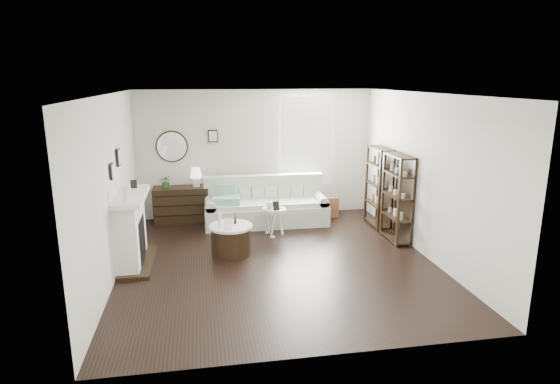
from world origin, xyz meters
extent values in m
plane|color=black|center=(0.00, 0.00, 0.00)|extent=(5.50, 5.50, 0.00)
plane|color=white|center=(0.00, 0.00, 2.70)|extent=(5.50, 5.50, 0.00)
plane|color=beige|center=(0.00, 2.75, 1.35)|extent=(5.00, 0.00, 5.00)
plane|color=beige|center=(0.00, -2.75, 1.35)|extent=(5.00, 0.00, 5.00)
plane|color=beige|center=(-2.50, 0.00, 1.35)|extent=(0.00, 5.50, 5.50)
plane|color=beige|center=(2.50, 0.00, 1.35)|extent=(0.00, 5.50, 5.50)
cube|color=white|center=(1.10, 2.73, 1.60)|extent=(1.00, 0.02, 1.80)
cube|color=white|center=(1.10, 2.67, 1.60)|extent=(1.15, 0.02, 1.90)
cylinder|color=silver|center=(-1.75, 2.72, 1.55)|extent=(0.60, 0.03, 0.60)
cube|color=black|center=(-0.90, 2.72, 1.75)|extent=(0.20, 0.03, 0.26)
cube|color=white|center=(-2.33, 0.30, 0.55)|extent=(0.34, 1.20, 1.10)
cube|color=black|center=(-2.30, 0.30, 0.40)|extent=(0.30, 0.65, 0.70)
cube|color=white|center=(-2.28, 0.30, 1.12)|extent=(0.44, 1.35, 0.08)
cube|color=black|center=(-2.25, 0.30, 0.03)|extent=(0.50, 1.40, 0.05)
cylinder|color=beige|center=(-2.28, -0.15, 1.27)|extent=(0.08, 0.08, 0.22)
cube|color=black|center=(-2.28, 0.70, 1.23)|extent=(0.10, 0.03, 0.14)
cube|color=black|center=(-2.47, -0.05, 1.60)|extent=(0.03, 0.18, 0.24)
cube|color=black|center=(-2.47, 0.60, 1.70)|extent=(0.03, 0.22, 0.28)
cube|color=black|center=(2.33, 1.55, 0.80)|extent=(0.30, 0.80, 1.60)
cylinder|color=#C4B186|center=(2.31, 1.30, 0.52)|extent=(0.08, 0.08, 0.11)
cylinder|color=#C4B186|center=(2.31, 1.55, 0.52)|extent=(0.08, 0.08, 0.11)
cylinder|color=#C4B186|center=(2.31, 1.80, 0.52)|extent=(0.08, 0.08, 0.11)
cylinder|color=#C4B186|center=(2.31, 1.30, 0.92)|extent=(0.08, 0.08, 0.11)
cylinder|color=#C4B186|center=(2.31, 1.55, 0.92)|extent=(0.08, 0.08, 0.11)
cylinder|color=#C4B186|center=(2.31, 1.80, 0.92)|extent=(0.08, 0.08, 0.11)
cylinder|color=#C4B186|center=(2.31, 1.30, 1.32)|extent=(0.08, 0.08, 0.11)
cylinder|color=#C4B186|center=(2.31, 1.55, 1.32)|extent=(0.08, 0.08, 0.11)
cylinder|color=#C4B186|center=(2.31, 1.80, 1.32)|extent=(0.08, 0.08, 0.11)
cube|color=black|center=(2.33, 0.65, 0.80)|extent=(0.30, 0.80, 1.60)
cylinder|color=#C4B186|center=(2.31, 0.40, 0.52)|extent=(0.08, 0.08, 0.11)
cylinder|color=#C4B186|center=(2.31, 0.65, 0.52)|extent=(0.08, 0.08, 0.11)
cylinder|color=#C4B186|center=(2.31, 0.90, 0.52)|extent=(0.08, 0.08, 0.11)
cylinder|color=#C4B186|center=(2.31, 0.40, 0.92)|extent=(0.08, 0.08, 0.11)
cylinder|color=#C4B186|center=(2.31, 0.65, 0.92)|extent=(0.08, 0.08, 0.11)
cylinder|color=#C4B186|center=(2.31, 0.90, 0.92)|extent=(0.08, 0.08, 0.11)
cylinder|color=#C4B186|center=(2.31, 0.40, 1.32)|extent=(0.08, 0.08, 0.11)
cylinder|color=#C4B186|center=(2.31, 0.65, 1.32)|extent=(0.08, 0.08, 0.11)
cylinder|color=#C4B186|center=(2.31, 0.90, 1.32)|extent=(0.08, 0.08, 0.11)
cube|color=beige|center=(0.10, 2.00, 0.20)|extent=(2.48, 0.86, 0.40)
cube|color=beige|center=(0.10, 1.97, 0.45)|extent=(2.15, 0.69, 0.10)
cube|color=beige|center=(0.10, 2.33, 0.58)|extent=(2.48, 0.19, 0.76)
cube|color=beige|center=(-1.02, 2.00, 0.25)|extent=(0.21, 0.81, 0.50)
cube|color=beige|center=(1.23, 2.00, 0.25)|extent=(0.21, 0.81, 0.50)
cube|color=#25885E|center=(-0.71, 1.95, 0.57)|extent=(0.59, 0.50, 0.14)
cube|color=brown|center=(1.38, 2.30, 0.22)|extent=(0.67, 0.23, 0.44)
cube|color=black|center=(-1.61, 2.47, 0.37)|extent=(1.12, 0.46, 0.74)
cube|color=black|center=(-1.61, 2.23, 0.20)|extent=(1.07, 0.01, 0.02)
cube|color=black|center=(-1.61, 2.23, 0.41)|extent=(1.07, 0.01, 0.02)
cube|color=black|center=(-1.61, 2.23, 0.61)|extent=(1.07, 0.01, 0.01)
imported|color=#1D5618|center=(-1.89, 2.42, 0.88)|extent=(0.26, 0.23, 0.27)
cylinder|color=black|center=(-0.72, 0.45, 0.23)|extent=(0.67, 0.67, 0.47)
cylinder|color=beige|center=(-0.72, 0.45, 0.49)|extent=(0.73, 0.73, 0.04)
cylinder|color=white|center=(0.15, 1.26, 0.53)|extent=(0.44, 0.44, 0.03)
cylinder|color=white|center=(0.15, 1.26, 0.49)|extent=(0.45, 0.45, 0.02)
cylinder|color=white|center=(0.15, 1.26, 0.25)|extent=(0.04, 0.04, 0.51)
cylinder|color=silver|center=(-0.90, 0.37, 0.66)|extent=(0.07, 0.07, 0.29)
cube|color=white|center=(-0.77, 0.27, 0.60)|extent=(0.15, 0.10, 0.18)
cube|color=black|center=(0.17, 1.14, 0.62)|extent=(0.13, 0.08, 0.17)
camera|label=1|loc=(-1.18, -7.11, 2.94)|focal=30.00mm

